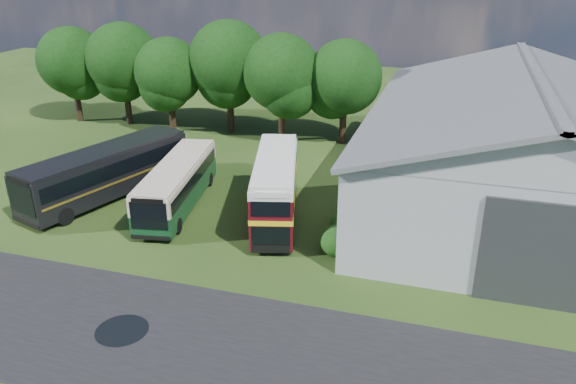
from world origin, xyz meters
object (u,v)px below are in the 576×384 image
(bus_green_single, at_px, (178,184))
(bus_maroon_double, at_px, (276,189))
(bus_dark_single, at_px, (107,172))
(storage_shed, at_px, (526,138))

(bus_green_single, height_order, bus_maroon_double, bus_maroon_double)
(bus_maroon_double, xyz_separation_m, bus_dark_single, (-11.33, 0.11, -0.22))
(storage_shed, bearing_deg, bus_maroon_double, -152.93)
(storage_shed, distance_m, bus_dark_single, 26.06)
(storage_shed, xyz_separation_m, bus_maroon_double, (-13.69, -7.00, -2.22))
(bus_green_single, distance_m, bus_maroon_double, 6.35)
(bus_green_single, height_order, bus_dark_single, bus_dark_single)
(storage_shed, relative_size, bus_dark_single, 2.07)
(storage_shed, height_order, bus_dark_single, storage_shed)
(storage_shed, relative_size, bus_green_single, 2.39)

